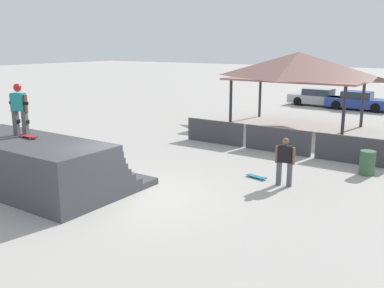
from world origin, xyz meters
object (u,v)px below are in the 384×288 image
Objects in this scene: skateboard_on_deck at (29,136)px; skateboard_on_ground at (257,177)px; parked_car_silver at (319,98)px; trash_bin at (367,163)px; bystander_walking at (285,159)px; parked_car_blue at (358,101)px; skater_on_deck at (19,106)px.

skateboard_on_deck is 1.00× the size of skateboard_on_ground.
skateboard_on_ground is 0.18× the size of parked_car_silver.
bystander_walking is at bearing -124.85° from trash_bin.
skateboard_on_deck is at bearing 26.07° from bystander_walking.
parked_car_silver is at bearing 171.40° from parked_car_blue.
parked_car_silver reaches higher than skateboard_on_ground.
skater_on_deck is 1.04× the size of bystander_walking.
skater_on_deck is 2.07× the size of skateboard_on_deck.
skateboard_on_deck reaches higher than trash_bin.
bystander_walking is 0.37× the size of parked_car_blue.
bystander_walking is 1.34m from skateboard_on_ground.
skateboard_on_ground is 19.04m from parked_car_silver.
skateboard_on_deck is 23.48m from parked_car_blue.
skateboard_on_ground is 3.92m from trash_bin.
parked_car_blue is (-2.18, 18.39, -0.27)m from bystander_walking.
skateboard_on_ground is (5.96, 4.77, -2.49)m from skater_on_deck.
bystander_walking is at bearing 0.27° from skateboard_on_ground.
skateboard_on_deck is at bearing -90.50° from parked_car_silver.
skateboard_on_deck is (0.52, -0.11, -0.88)m from skater_on_deck.
parked_car_blue is (2.86, -0.43, -0.00)m from parked_car_silver.
parked_car_blue is at bearing 104.70° from trash_bin.
skateboard_on_deck is 0.18× the size of parked_car_silver.
skater_on_deck is at bearing -91.78° from parked_car_silver.
skater_on_deck is 1.93× the size of trash_bin.
parked_car_blue is (-1.14, 18.18, 0.54)m from skateboard_on_ground.
skateboard_on_deck is 23.56m from parked_car_silver.
parked_car_silver is 1.06× the size of parked_car_blue.
parked_car_silver reaches higher than trash_bin.
skateboard_on_deck reaches higher than parked_car_silver.
trash_bin is (8.92, 7.32, -2.13)m from skater_on_deck.
bystander_walking reaches higher than trash_bin.
skateboard_on_ground is (-1.04, 0.20, -0.82)m from bystander_walking.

